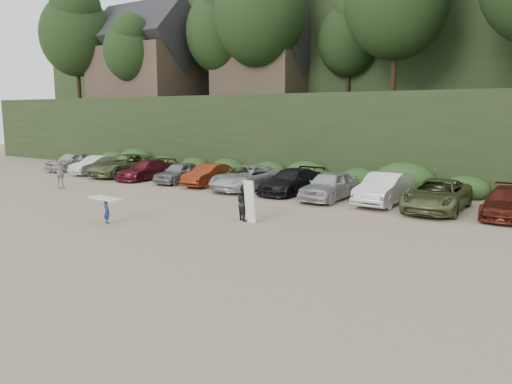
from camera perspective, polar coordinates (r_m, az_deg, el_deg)
The scene contains 6 objects.
ground at distance 20.46m, azimuth -7.83°, elevation -4.37°, with size 120.00×120.00×0.00m, color tan.
hillside_backdrop at distance 52.88m, azimuth 19.67°, elevation 15.66°, with size 90.00×41.50×28.00m.
parked_cars at distance 30.14m, azimuth 0.42°, elevation 1.51°, with size 39.84×6.33×1.63m.
distant_walker at distance 33.48m, azimuth -21.50°, elevation 1.90°, with size 1.05×0.44×1.79m, color #B1A496.
child_surfer at distance 22.35m, azimuth -16.73°, elevation -1.53°, with size 1.91×0.68×1.12m.
adult_surfer at distance 21.94m, azimuth -1.33°, elevation -1.23°, with size 1.25×0.88×1.86m.
Camera 1 is at (13.35, -14.76, 4.75)m, focal length 35.00 mm.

